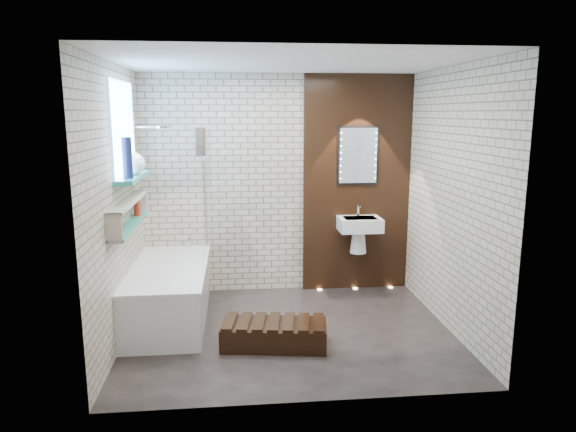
{
  "coord_description": "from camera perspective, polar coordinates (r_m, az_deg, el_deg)",
  "views": [
    {
      "loc": [
        -0.51,
        -4.85,
        2.15
      ],
      "look_at": [
        0.0,
        0.15,
        1.15
      ],
      "focal_mm": 32.44,
      "sensor_mm": 36.0,
      "label": 1
    }
  ],
  "objects": [
    {
      "name": "washbasin",
      "position": [
        6.25,
        7.83,
        -1.43
      ],
      "size": [
        0.5,
        0.36,
        0.58
      ],
      "color": "white",
      "rests_on": "walnut_panel"
    },
    {
      "name": "room_shell",
      "position": [
        4.95,
        0.18,
        1.37
      ],
      "size": [
        3.24,
        3.2,
        2.6
      ],
      "color": "#B9AA93",
      "rests_on": "ground"
    },
    {
      "name": "display_niche",
      "position": [
        5.19,
        -17.04,
        0.21
      ],
      "size": [
        0.14,
        1.3,
        0.26
      ],
      "color": "teal",
      "rests_on": "room_shell"
    },
    {
      "name": "bath_screen",
      "position": [
        5.82,
        -9.31,
        2.5
      ],
      "size": [
        0.01,
        0.78,
        1.4
      ],
      "primitive_type": "cube",
      "color": "white",
      "rests_on": "bathtub"
    },
    {
      "name": "walnut_step",
      "position": [
        5.0,
        -1.52,
        -12.86
      ],
      "size": [
        1.02,
        0.57,
        0.22
      ],
      "primitive_type": "cube",
      "rotation": [
        0.0,
        0.0,
        -0.15
      ],
      "color": "black",
      "rests_on": "ground"
    },
    {
      "name": "led_mirror",
      "position": [
        6.28,
        7.7,
        6.57
      ],
      "size": [
        0.5,
        0.02,
        0.7
      ],
      "color": "black",
      "rests_on": "walnut_panel"
    },
    {
      "name": "towel",
      "position": [
        5.63,
        -9.57,
        8.03
      ],
      "size": [
        0.09,
        0.22,
        0.29
      ],
      "primitive_type": "cube",
      "color": "black",
      "rests_on": "bath_screen"
    },
    {
      "name": "walnut_panel",
      "position": [
        6.35,
        7.54,
        3.45
      ],
      "size": [
        1.3,
        0.06,
        2.6
      ],
      "primitive_type": "cube",
      "color": "black",
      "rests_on": "ground"
    },
    {
      "name": "niche_bottles",
      "position": [
        5.33,
        -16.76,
        0.23
      ],
      "size": [
        0.07,
        0.88,
        0.17
      ],
      "color": "maroon",
      "rests_on": "display_niche"
    },
    {
      "name": "floor_uplights",
      "position": [
        6.59,
        7.39,
        -7.86
      ],
      "size": [
        0.96,
        0.06,
        0.01
      ],
      "color": "#FFD899",
      "rests_on": "ground"
    },
    {
      "name": "ground",
      "position": [
        5.33,
        0.17,
        -12.53
      ],
      "size": [
        3.2,
        3.2,
        0.0
      ],
      "primitive_type": "plane",
      "color": "black",
      "rests_on": "ground"
    },
    {
      "name": "sill_vases",
      "position": [
        5.28,
        -16.69,
        5.65
      ],
      "size": [
        0.22,
        0.45,
        0.38
      ],
      "color": "white",
      "rests_on": "clerestory_window"
    },
    {
      "name": "bathtub",
      "position": [
        5.66,
        -12.87,
        -8.2
      ],
      "size": [
        0.79,
        1.74,
        0.7
      ],
      "color": "white",
      "rests_on": "ground"
    },
    {
      "name": "clerestory_window",
      "position": [
        5.32,
        -17.48,
        8.05
      ],
      "size": [
        0.18,
        1.0,
        0.94
      ],
      "color": "#7FADE0",
      "rests_on": "room_shell"
    },
    {
      "name": "shower_head",
      "position": [
        5.86,
        -13.76,
        9.46
      ],
      "size": [
        0.18,
        0.18,
        0.02
      ],
      "primitive_type": "cylinder",
      "color": "silver",
      "rests_on": "room_shell"
    }
  ]
}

